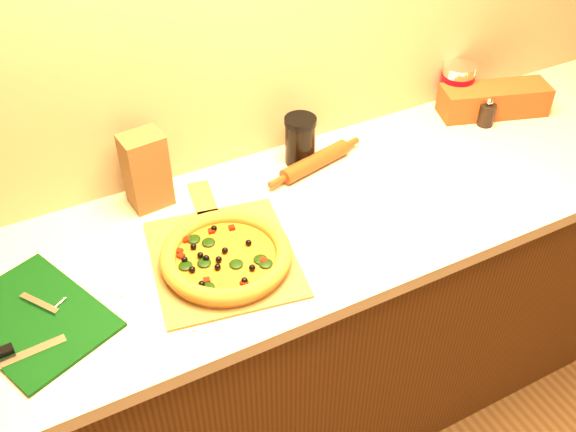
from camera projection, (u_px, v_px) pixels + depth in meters
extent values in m
plane|color=#9E8460|center=(246.00, 12.00, 1.68)|extent=(4.00, 0.00, 4.00)
cube|color=#40270D|center=(301.00, 327.00, 2.05)|extent=(2.80, 0.65, 0.86)
cube|color=beige|center=(303.00, 220.00, 1.76)|extent=(2.84, 0.68, 0.04)
cube|color=brown|center=(224.00, 258.00, 1.61)|extent=(0.41, 0.44, 0.01)
cube|color=brown|center=(203.00, 199.00, 1.79)|extent=(0.08, 0.16, 0.01)
cylinder|color=#C38B30|center=(227.00, 260.00, 1.59)|extent=(0.31, 0.31, 0.02)
cylinder|color=orange|center=(226.00, 256.00, 1.58)|extent=(0.26, 0.26, 0.01)
torus|color=#98571B|center=(226.00, 254.00, 1.58)|extent=(0.33, 0.33, 0.04)
ellipsoid|color=black|center=(239.00, 241.00, 1.61)|extent=(0.03, 0.03, 0.01)
sphere|color=black|center=(214.00, 263.00, 1.55)|extent=(0.02, 0.02, 0.02)
cube|color=#9C0F05|center=(241.00, 264.00, 1.55)|extent=(0.02, 0.02, 0.01)
cube|color=black|center=(34.00, 318.00, 1.46)|extent=(0.36, 0.42, 0.01)
cube|color=silver|center=(40.00, 304.00, 1.48)|extent=(0.07, 0.10, 0.01)
cylinder|color=silver|center=(59.00, 304.00, 1.48)|extent=(0.04, 0.03, 0.01)
cube|color=silver|center=(33.00, 351.00, 1.38)|extent=(0.14, 0.03, 0.00)
cylinder|color=black|center=(45.00, 317.00, 1.46)|extent=(0.03, 0.03, 0.01)
cylinder|color=black|center=(487.00, 115.00, 2.07)|extent=(0.05, 0.05, 0.07)
sphere|color=silver|center=(490.00, 102.00, 2.04)|extent=(0.02, 0.02, 0.02)
cylinder|color=#5E3010|center=(315.00, 162.00, 1.89)|extent=(0.25, 0.10, 0.05)
cylinder|color=#5E3010|center=(351.00, 143.00, 1.97)|extent=(0.06, 0.03, 0.02)
cylinder|color=#5E3010|center=(277.00, 182.00, 1.82)|extent=(0.06, 0.03, 0.02)
cylinder|color=silver|center=(456.00, 86.00, 2.14)|extent=(0.11, 0.11, 0.15)
cylinder|color=maroon|center=(457.00, 84.00, 2.14)|extent=(0.11, 0.11, 0.07)
cube|color=brown|center=(494.00, 100.00, 2.12)|extent=(0.37, 0.22, 0.10)
cylinder|color=silver|center=(161.00, 195.00, 1.81)|extent=(0.06, 0.06, 0.00)
cylinder|color=silver|center=(159.00, 183.00, 1.78)|extent=(0.01, 0.01, 0.08)
ellipsoid|color=silver|center=(155.00, 157.00, 1.73)|extent=(0.07, 0.07, 0.09)
cube|color=brown|center=(146.00, 171.00, 1.72)|extent=(0.12, 0.10, 0.22)
cylinder|color=black|center=(300.00, 143.00, 1.89)|extent=(0.09, 0.09, 0.13)
cylinder|color=black|center=(300.00, 121.00, 1.84)|extent=(0.09, 0.09, 0.02)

